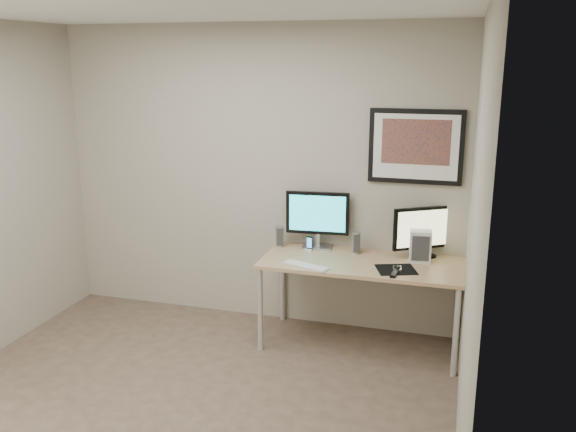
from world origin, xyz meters
name	(u,v)px	position (x,y,z in m)	size (l,w,h in m)	color
floor	(177,414)	(0.00, 0.00, 0.00)	(3.60, 3.60, 0.00)	#493B2E
room	(196,160)	(0.00, 0.45, 1.64)	(3.60, 3.60, 3.60)	white
desk	(362,269)	(1.00, 1.35, 0.66)	(1.60, 0.70, 0.73)	#99734A
framed_art	(416,147)	(1.35, 1.68, 1.62)	(0.75, 0.04, 0.60)	black
monitor_large	(317,217)	(0.57, 1.60, 1.00)	(0.54, 0.19, 0.49)	#ABABB0
monitor_tv	(424,230)	(1.45, 1.61, 0.95)	(0.47, 0.31, 0.42)	black
speaker_left	(280,236)	(0.25, 1.56, 0.82)	(0.07, 0.07, 0.18)	#ABABB0
speaker_right	(356,242)	(0.91, 1.55, 0.82)	(0.07, 0.07, 0.18)	#ABABB0
phone_dock	(310,243)	(0.53, 1.51, 0.79)	(0.06, 0.06, 0.12)	black
keyboard	(306,266)	(0.60, 1.10, 0.74)	(0.40, 0.11, 0.01)	silver
mousepad	(396,270)	(1.29, 1.22, 0.73)	(0.29, 0.26, 0.00)	black
mouse	(397,268)	(1.29, 1.21, 0.75)	(0.06, 0.10, 0.03)	black
remote	(394,274)	(1.28, 1.10, 0.74)	(0.04, 0.15, 0.02)	black
fan_unit	(420,246)	(1.44, 1.47, 0.86)	(0.17, 0.12, 0.26)	silver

